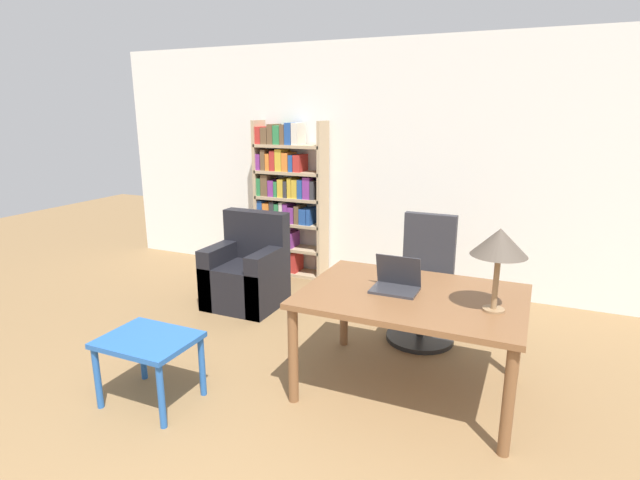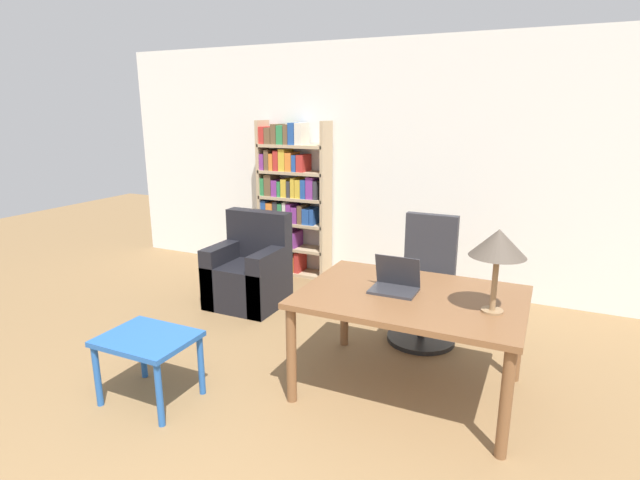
% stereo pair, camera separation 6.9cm
% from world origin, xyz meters
% --- Properties ---
extents(wall_back, '(8.00, 0.06, 2.70)m').
position_xyz_m(wall_back, '(0.00, 4.53, 1.35)').
color(wall_back, white).
rests_on(wall_back, ground_plane).
extents(desk, '(1.50, 1.07, 0.73)m').
position_xyz_m(desk, '(0.42, 2.33, 0.65)').
color(desk, brown).
rests_on(desk, ground_plane).
extents(laptop, '(0.32, 0.24, 0.24)m').
position_xyz_m(laptop, '(0.30, 2.35, 0.79)').
color(laptop, '#2D2D33').
rests_on(laptop, desk).
extents(table_lamp, '(0.34, 0.34, 0.53)m').
position_xyz_m(table_lamp, '(0.96, 2.24, 1.17)').
color(table_lamp, olive).
rests_on(table_lamp, desk).
extents(office_chair, '(0.59, 0.59, 1.09)m').
position_xyz_m(office_chair, '(0.32, 3.22, 0.47)').
color(office_chair, black).
rests_on(office_chair, ground_plane).
extents(side_table_blue, '(0.61, 0.48, 0.48)m').
position_xyz_m(side_table_blue, '(-1.15, 1.45, 0.40)').
color(side_table_blue, '#2356A3').
rests_on(side_table_blue, ground_plane).
extents(armchair, '(0.71, 0.65, 0.95)m').
position_xyz_m(armchair, '(-1.50, 3.25, 0.32)').
color(armchair, black).
rests_on(armchair, ground_plane).
extents(bookshelf, '(0.87, 0.28, 1.84)m').
position_xyz_m(bookshelf, '(-1.62, 4.34, 0.91)').
color(bookshelf, tan).
rests_on(bookshelf, ground_plane).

